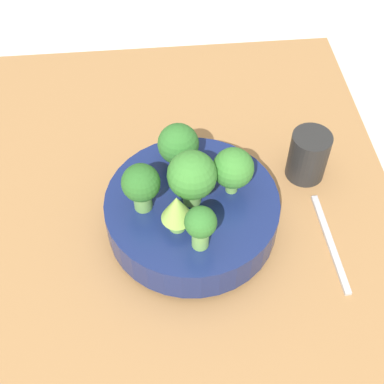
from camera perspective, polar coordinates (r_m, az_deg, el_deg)
ground_plane at (r=0.86m, az=-1.46°, el=-7.31°), size 6.00×6.00×0.00m
table at (r=0.85m, az=-1.48°, el=-6.71°), size 1.03×0.74×0.03m
bowl at (r=0.82m, az=0.00°, el=-2.24°), size 0.26×0.26×0.07m
broccoli_floret_left at (r=0.71m, az=0.92°, el=-3.55°), size 0.04×0.04×0.08m
romanesco_piece_far at (r=0.73m, az=-1.97°, el=-1.93°), size 0.05×0.05×0.07m
broccoli_floret_center at (r=0.75m, az=0.00°, el=1.69°), size 0.07×0.07×0.09m
broccoli_floret_right at (r=0.81m, az=-1.48°, el=5.10°), size 0.06×0.06×0.08m
broccoli_floret_front at (r=0.77m, az=4.42°, el=2.49°), size 0.06×0.06×0.08m
broccoli_floret_back at (r=0.75m, az=-5.45°, el=0.75°), size 0.06×0.06×0.08m
cup at (r=0.91m, az=12.29°, el=3.82°), size 0.07×0.07×0.09m
fork at (r=0.86m, az=14.52°, el=-5.21°), size 0.18×0.02×0.01m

